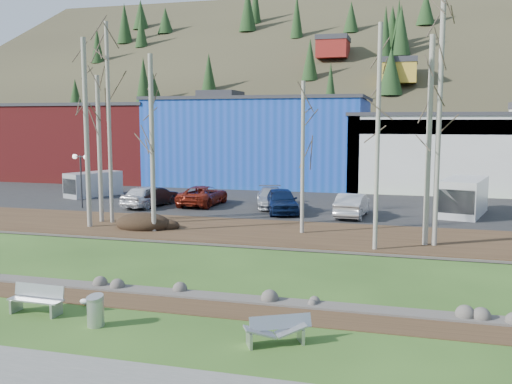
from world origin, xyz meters
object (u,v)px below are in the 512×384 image
(car_0, at_px, (147,196))
(van_white, at_px, (463,197))
(car_3, at_px, (271,198))
(car_1, at_px, (155,196))
(litter_bin, at_px, (96,312))
(seagull, at_px, (85,301))
(car_5, at_px, (352,205))
(bench_intact, at_px, (37,299))
(bench_damaged, at_px, (277,330))
(street_lamp, at_px, (81,166))
(car_4, at_px, (281,201))
(van_grey, at_px, (91,184))
(car_2, at_px, (203,195))

(car_0, distance_m, van_white, 21.04)
(car_3, bearing_deg, car_1, 175.15)
(litter_bin, xyz_separation_m, car_0, (-8.72, 21.31, 0.48))
(seagull, bearing_deg, litter_bin, -69.04)
(car_0, distance_m, car_5, 14.22)
(van_white, bearing_deg, bench_intact, -108.65)
(bench_damaged, distance_m, street_lamp, 26.94)
(car_1, bearing_deg, litter_bin, 122.74)
(bench_intact, height_order, car_5, car_5)
(bench_damaged, height_order, litter_bin, litter_bin)
(car_4, xyz_separation_m, car_5, (4.61, -0.34, -0.05))
(car_0, xyz_separation_m, car_1, (0.31, 0.54, -0.10))
(car_4, relative_size, van_grey, 0.99)
(litter_bin, height_order, car_4, car_4)
(car_2, bearing_deg, car_0, 28.19)
(van_white, bearing_deg, car_1, -161.81)
(bench_intact, xyz_separation_m, car_3, (2.06, 22.88, 0.36))
(bench_damaged, bearing_deg, litter_bin, 153.18)
(car_3, xyz_separation_m, car_5, (5.86, -2.51, 0.07))
(bench_damaged, height_order, car_4, car_4)
(car_4, distance_m, van_white, 11.53)
(bench_intact, distance_m, seagull, 1.52)
(litter_bin, relative_size, car_3, 0.19)
(litter_bin, bearing_deg, car_5, 75.27)
(car_1, xyz_separation_m, van_white, (20.62, 1.50, 0.49))
(car_3, distance_m, van_white, 12.58)
(car_1, xyz_separation_m, van_grey, (-7.05, 3.38, 0.28))
(car_4, height_order, van_grey, van_grey)
(car_3, bearing_deg, van_white, -16.13)
(van_white, bearing_deg, seagull, -107.89)
(seagull, bearing_deg, van_white, 38.21)
(seagull, bearing_deg, street_lamp, 102.51)
(bench_damaged, distance_m, van_grey, 32.75)
(bench_damaged, xyz_separation_m, litter_bin, (-5.54, -0.11, 0.04))
(car_2, height_order, van_grey, van_grey)
(bench_intact, xyz_separation_m, litter_bin, (2.42, -0.53, -0.02))
(seagull, xyz_separation_m, car_0, (-7.37, 19.74, 0.75))
(street_lamp, height_order, car_1, street_lamp)
(litter_bin, relative_size, van_grey, 0.18)
(van_white, relative_size, van_grey, 1.20)
(car_1, relative_size, car_3, 0.88)
(car_3, bearing_deg, litter_bin, -104.96)
(litter_bin, bearing_deg, bench_intact, 167.63)
(car_2, distance_m, car_3, 4.88)
(car_2, distance_m, van_grey, 10.47)
(seagull, bearing_deg, car_1, 89.31)
(car_5, distance_m, van_white, 7.16)
(bench_intact, distance_m, car_3, 22.98)
(car_0, height_order, car_2, car_0)
(street_lamp, bearing_deg, car_0, 37.83)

